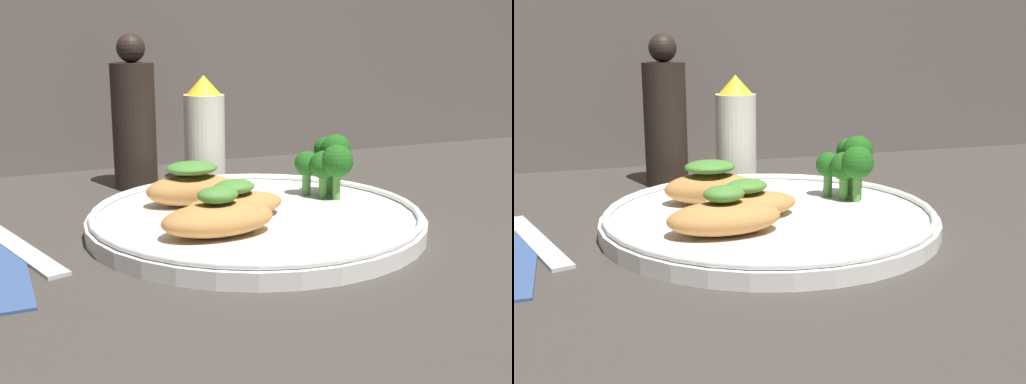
# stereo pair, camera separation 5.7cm
# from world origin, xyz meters

# --- Properties ---
(ground_plane) EXTENTS (1.80, 1.80, 0.01)m
(ground_plane) POSITION_xyz_m (0.00, 0.00, -0.01)
(ground_plane) COLOR #3D3833
(plate) EXTENTS (0.30, 0.30, 0.02)m
(plate) POSITION_xyz_m (0.00, 0.00, 0.01)
(plate) COLOR white
(plate) RESTS_ON ground_plane
(grilled_meat_front) EXTENTS (0.10, 0.05, 0.04)m
(grilled_meat_front) POSITION_xyz_m (-0.05, -0.05, 0.03)
(grilled_meat_front) COLOR #BC7F42
(grilled_meat_front) RESTS_ON plate
(grilled_meat_middle) EXTENTS (0.10, 0.06, 0.03)m
(grilled_meat_middle) POSITION_xyz_m (-0.02, -0.01, 0.03)
(grilled_meat_middle) COLOR #BC7F42
(grilled_meat_middle) RESTS_ON plate
(grilled_meat_back) EXTENTS (0.09, 0.05, 0.04)m
(grilled_meat_back) POSITION_xyz_m (-0.04, 0.05, 0.03)
(grilled_meat_back) COLOR #BC7F42
(grilled_meat_back) RESTS_ON plate
(broccoli_bunch) EXTENTS (0.05, 0.06, 0.06)m
(broccoli_bunch) POSITION_xyz_m (0.09, 0.03, 0.05)
(broccoli_bunch) COLOR #569942
(broccoli_bunch) RESTS_ON plate
(sauce_bottle) EXTENTS (0.05, 0.05, 0.13)m
(sauce_bottle) POSITION_xyz_m (0.02, 0.20, 0.06)
(sauce_bottle) COLOR silver
(sauce_bottle) RESTS_ON ground_plane
(pepper_grinder) EXTENTS (0.05, 0.05, 0.17)m
(pepper_grinder) POSITION_xyz_m (-0.06, 0.20, 0.08)
(pepper_grinder) COLOR black
(pepper_grinder) RESTS_ON ground_plane
(fork) EXTENTS (0.06, 0.16, 0.01)m
(fork) POSITION_xyz_m (-0.20, 0.02, 0.00)
(fork) COLOR silver
(fork) RESTS_ON ground_plane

